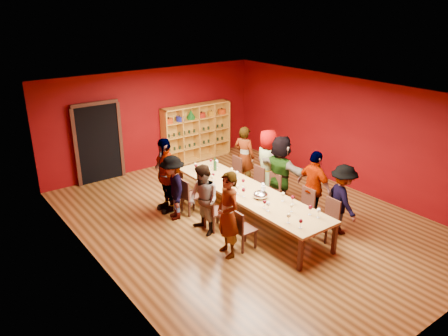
# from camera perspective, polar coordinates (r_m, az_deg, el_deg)

# --- Properties ---
(room_shell) EXTENTS (7.10, 9.10, 3.04)m
(room_shell) POSITION_cam_1_polar(r_m,az_deg,el_deg) (9.79, 3.25, 0.95)
(room_shell) COLOR #583617
(room_shell) RESTS_ON ground
(tasting_table) EXTENTS (1.10, 4.50, 0.75)m
(tasting_table) POSITION_cam_1_polar(r_m,az_deg,el_deg) (10.10, 3.15, -3.32)
(tasting_table) COLOR #AA8546
(tasting_table) RESTS_ON ground
(doorway) EXTENTS (1.40, 0.17, 2.30)m
(doorway) POSITION_cam_1_polar(r_m,az_deg,el_deg) (12.75, -16.13, 3.19)
(doorway) COLOR black
(doorway) RESTS_ON ground
(shelving_unit) EXTENTS (2.40, 0.40, 1.80)m
(shelving_unit) POSITION_cam_1_polar(r_m,az_deg,el_deg) (14.05, -3.69, 5.04)
(shelving_unit) COLOR gold
(shelving_unit) RESTS_ON ground
(chair_person_left_1) EXTENTS (0.42, 0.42, 0.89)m
(chair_person_left_1) POSITION_cam_1_polar(r_m,az_deg,el_deg) (9.06, 2.26, -7.79)
(chair_person_left_1) COLOR #331811
(chair_person_left_1) RESTS_ON ground
(person_left_1) EXTENTS (0.58, 0.72, 1.80)m
(person_left_1) POSITION_cam_1_polar(r_m,az_deg,el_deg) (8.68, 0.51, -6.13)
(person_left_1) COLOR #C3838A
(person_left_1) RESTS_ON ground
(chair_person_left_2) EXTENTS (0.42, 0.42, 0.89)m
(chair_person_left_2) POSITION_cam_1_polar(r_m,az_deg,el_deg) (9.78, -1.50, -5.47)
(chair_person_left_2) COLOR #331811
(chair_person_left_2) RESTS_ON ground
(person_left_2) EXTENTS (0.46, 0.79, 1.59)m
(person_left_2) POSITION_cam_1_polar(r_m,az_deg,el_deg) (9.52, -2.72, -4.24)
(person_left_2) COLOR beige
(person_left_2) RESTS_ON ground
(chair_person_left_3) EXTENTS (0.42, 0.42, 0.89)m
(chair_person_left_3) POSITION_cam_1_polar(r_m,az_deg,el_deg) (10.54, -4.68, -3.47)
(chair_person_left_3) COLOR #331811
(chair_person_left_3) RESTS_ON ground
(person_left_3) EXTENTS (0.67, 1.08, 1.56)m
(person_left_3) POSITION_cam_1_polar(r_m,az_deg,el_deg) (10.23, -6.67, -2.58)
(person_left_3) COLOR #131836
(person_left_3) RESTS_ON ground
(chair_person_left_4) EXTENTS (0.42, 0.42, 0.89)m
(chair_person_left_4) POSITION_cam_1_polar(r_m,az_deg,el_deg) (10.92, -6.02, -2.62)
(chair_person_left_4) COLOR #331811
(chair_person_left_4) RESTS_ON ground
(person_left_4) EXTENTS (0.58, 1.13, 1.86)m
(person_left_4) POSITION_cam_1_polar(r_m,az_deg,el_deg) (10.60, -7.65, -0.90)
(person_left_4) COLOR #16183C
(person_left_4) RESTS_ON ground
(chair_person_right_0) EXTENTS (0.42, 0.42, 0.89)m
(chair_person_right_0) POSITION_cam_1_polar(r_m,az_deg,el_deg) (9.74, 13.53, -6.21)
(chair_person_right_0) COLOR #331811
(chair_person_right_0) RESTS_ON ground
(person_right_0) EXTENTS (0.79, 1.11, 1.59)m
(person_right_0) POSITION_cam_1_polar(r_m,az_deg,el_deg) (9.90, 15.18, -3.98)
(person_right_0) COLOR #47474B
(person_right_0) RESTS_ON ground
(chair_person_right_1) EXTENTS (0.42, 0.42, 0.89)m
(chair_person_right_1) POSITION_cam_1_polar(r_m,az_deg,el_deg) (10.15, 10.48, -4.79)
(chair_person_right_1) COLOR #331811
(chair_person_right_1) RESTS_ON ground
(person_right_1) EXTENTS (0.50, 1.03, 1.73)m
(person_right_1) POSITION_cam_1_polar(r_m,az_deg,el_deg) (10.19, 11.70, -2.49)
(person_right_1) COLOR silver
(person_right_1) RESTS_ON ground
(chair_person_right_2) EXTENTS (0.42, 0.42, 0.89)m
(chair_person_right_2) POSITION_cam_1_polar(r_m,az_deg,el_deg) (10.85, 6.25, -2.78)
(chair_person_right_2) COLOR #331811
(chair_person_right_2) RESTS_ON ground
(person_right_2) EXTENTS (0.62, 1.73, 1.83)m
(person_right_2) POSITION_cam_1_polar(r_m,az_deg,el_deg) (10.87, 7.40, -0.41)
(person_right_2) COLOR silver
(person_right_2) RESTS_ON ground
(chair_person_right_3) EXTENTS (0.42, 0.42, 0.89)m
(chair_person_right_3) POSITION_cam_1_polar(r_m,az_deg,el_deg) (11.26, 4.18, -1.79)
(chair_person_right_3) COLOR #331811
(chair_person_right_3) RESTS_ON ground
(person_right_3) EXTENTS (0.63, 0.95, 1.81)m
(person_right_3) POSITION_cam_1_polar(r_m,az_deg,el_deg) (11.35, 5.70, 0.58)
(person_right_3) COLOR #5D84C1
(person_right_3) RESTS_ON ground
(chair_person_right_4) EXTENTS (0.42, 0.42, 0.89)m
(chair_person_right_4) POSITION_cam_1_polar(r_m,az_deg,el_deg) (11.92, 1.30, -0.40)
(chair_person_right_4) COLOR #331811
(chair_person_right_4) RESTS_ON ground
(person_right_4) EXTENTS (0.64, 0.74, 1.70)m
(person_right_4) POSITION_cam_1_polar(r_m,az_deg,el_deg) (12.00, 2.65, 1.53)
(person_right_4) COLOR #121A33
(person_right_4) RESTS_ON ground
(wine_glass_0) EXTENTS (0.08, 0.08, 0.20)m
(wine_glass_0) POSITION_cam_1_polar(r_m,az_deg,el_deg) (10.08, 5.10, -2.20)
(wine_glass_0) COLOR white
(wine_glass_0) RESTS_ON tasting_table
(wine_glass_1) EXTENTS (0.08, 0.08, 0.20)m
(wine_glass_1) POSITION_cam_1_polar(r_m,az_deg,el_deg) (9.24, 5.34, -4.48)
(wine_glass_1) COLOR white
(wine_glass_1) RESTS_ON tasting_table
(wine_glass_2) EXTENTS (0.07, 0.07, 0.18)m
(wine_glass_2) POSITION_cam_1_polar(r_m,az_deg,el_deg) (9.63, 4.51, -3.42)
(wine_glass_2) COLOR white
(wine_glass_2) RESTS_ON tasting_table
(wine_glass_3) EXTENTS (0.08, 0.08, 0.19)m
(wine_glass_3) POSITION_cam_1_polar(r_m,az_deg,el_deg) (8.57, 9.99, -6.89)
(wine_glass_3) COLOR white
(wine_glass_3) RESTS_ON tasting_table
(wine_glass_4) EXTENTS (0.08, 0.08, 0.19)m
(wine_glass_4) POSITION_cam_1_polar(r_m,az_deg,el_deg) (10.94, 1.01, -0.22)
(wine_glass_4) COLOR white
(wine_glass_4) RESTS_ON tasting_table
(wine_glass_5) EXTENTS (0.09, 0.09, 0.22)m
(wine_glass_5) POSITION_cam_1_polar(r_m,az_deg,el_deg) (11.22, -3.76, 0.39)
(wine_glass_5) COLOR white
(wine_glass_5) RESTS_ON tasting_table
(wine_glass_6) EXTENTS (0.09, 0.09, 0.22)m
(wine_glass_6) POSITION_cam_1_polar(r_m,az_deg,el_deg) (9.02, 12.26, -5.47)
(wine_glass_6) COLOR white
(wine_glass_6) RESTS_ON tasting_table
(wine_glass_7) EXTENTS (0.09, 0.09, 0.22)m
(wine_glass_7) POSITION_cam_1_polar(r_m,az_deg,el_deg) (9.88, 1.77, -2.54)
(wine_glass_7) COLOR white
(wine_glass_7) RESTS_ON tasting_table
(wine_glass_8) EXTENTS (0.09, 0.09, 0.22)m
(wine_glass_8) POSITION_cam_1_polar(r_m,az_deg,el_deg) (9.10, 11.21, -5.12)
(wine_glass_8) COLOR white
(wine_glass_8) RESTS_ON tasting_table
(wine_glass_9) EXTENTS (0.08, 0.08, 0.19)m
(wine_glass_9) POSITION_cam_1_polar(r_m,az_deg,el_deg) (10.61, -1.43, -0.92)
(wine_glass_9) COLOR white
(wine_glass_9) RESTS_ON tasting_table
(wine_glass_10) EXTENTS (0.07, 0.07, 0.18)m
(wine_glass_10) POSITION_cam_1_polar(r_m,az_deg,el_deg) (9.17, 8.83, -4.93)
(wine_glass_10) COLOR white
(wine_glass_10) RESTS_ON tasting_table
(wine_glass_11) EXTENTS (0.08, 0.08, 0.19)m
(wine_glass_11) POSITION_cam_1_polar(r_m,az_deg,el_deg) (10.72, 1.71, -0.66)
(wine_glass_11) COLOR white
(wine_glass_11) RESTS_ON tasting_table
(wine_glass_12) EXTENTS (0.09, 0.09, 0.22)m
(wine_glass_12) POSITION_cam_1_polar(r_m,az_deg,el_deg) (9.60, 7.71, -3.46)
(wine_glass_12) COLOR white
(wine_glass_12) RESTS_ON tasting_table
(wine_glass_13) EXTENTS (0.09, 0.09, 0.22)m
(wine_glass_13) POSITION_cam_1_polar(r_m,az_deg,el_deg) (9.12, 5.79, -4.72)
(wine_glass_13) COLOR white
(wine_glass_13) RESTS_ON tasting_table
(wine_glass_14) EXTENTS (0.07, 0.07, 0.18)m
(wine_glass_14) POSITION_cam_1_polar(r_m,az_deg,el_deg) (11.57, -1.74, 0.95)
(wine_glass_14) COLOR white
(wine_glass_14) RESTS_ON tasting_table
(wine_glass_15) EXTENTS (0.08, 0.08, 0.21)m
(wine_glass_15) POSITION_cam_1_polar(r_m,az_deg,el_deg) (9.50, 8.96, -3.86)
(wine_glass_15) COLOR white
(wine_glass_15) RESTS_ON tasting_table
(wine_glass_16) EXTENTS (0.09, 0.09, 0.21)m
(wine_glass_16) POSITION_cam_1_polar(r_m,az_deg,el_deg) (10.89, -2.04, -0.24)
(wine_glass_16) COLOR white
(wine_glass_16) RESTS_ON tasting_table
(wine_glass_17) EXTENTS (0.09, 0.09, 0.21)m
(wine_glass_17) POSITION_cam_1_polar(r_m,az_deg,el_deg) (11.42, -0.98, 0.81)
(wine_glass_17) COLOR white
(wine_glass_17) RESTS_ON tasting_table
(wine_glass_18) EXTENTS (0.08, 0.08, 0.20)m
(wine_glass_18) POSITION_cam_1_polar(r_m,az_deg,el_deg) (10.46, -1.55, -1.24)
(wine_glass_18) COLOR white
(wine_glass_18) RESTS_ON tasting_table
(wine_glass_19) EXTENTS (0.09, 0.09, 0.22)m
(wine_glass_19) POSITION_cam_1_polar(r_m,az_deg,el_deg) (9.73, 2.57, -2.94)
(wine_glass_19) COLOR white
(wine_glass_19) RESTS_ON tasting_table
(wine_glass_20) EXTENTS (0.08, 0.08, 0.20)m
(wine_glass_20) POSITION_cam_1_polar(r_m,az_deg,el_deg) (11.19, -3.68, 0.27)
(wine_glass_20) COLOR white
(wine_glass_20) RESTS_ON tasting_table
(wine_glass_21) EXTENTS (0.08, 0.08, 0.20)m
(wine_glass_21) POSITION_cam_1_polar(r_m,az_deg,el_deg) (10.26, 2.53, -1.70)
(wine_glass_21) COLOR white
(wine_glass_21) RESTS_ON tasting_table
(wine_glass_22) EXTENTS (0.09, 0.09, 0.22)m
(wine_glass_22) POSITION_cam_1_polar(r_m,az_deg,el_deg) (8.71, 8.45, -6.21)
(wine_glass_22) COLOR white
(wine_glass_22) RESTS_ON tasting_table
(spittoon_bowl) EXTENTS (0.33, 0.33, 0.18)m
(spittoon_bowl) POSITION_cam_1_polar(r_m,az_deg,el_deg) (9.73, 4.78, -3.51)
(spittoon_bowl) COLOR silver
(spittoon_bowl) RESTS_ON tasting_table
(carafe_a) EXTENTS (0.12, 0.12, 0.25)m
(carafe_a) POSITION_cam_1_polar(r_m,az_deg,el_deg) (10.31, 0.89, -1.77)
(carafe_a) COLOR white
(carafe_a) RESTS_ON tasting_table
(carafe_b) EXTENTS (0.13, 0.13, 0.26)m
(carafe_b) POSITION_cam_1_polar(r_m,az_deg,el_deg) (9.87, 5.15, -2.90)
(carafe_b) COLOR white
(carafe_b) RESTS_ON tasting_table
(wine_bottle) EXTENTS (0.11, 0.11, 0.35)m
(wine_bottle) POSITION_cam_1_polar(r_m,az_deg,el_deg) (11.23, -1.18, 0.32)
(wine_bottle) COLOR #14371A
(wine_bottle) RESTS_ON tasting_table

